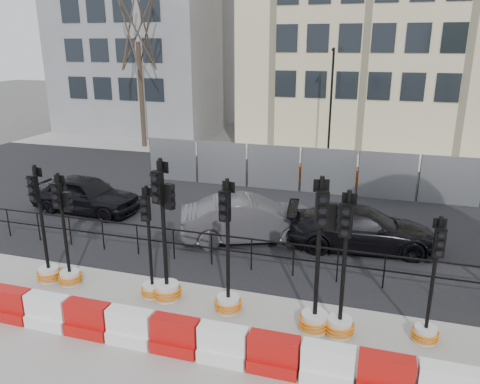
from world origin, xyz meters
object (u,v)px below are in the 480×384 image
(car_c, at_px, (361,228))
(traffic_signal_d, at_px, (166,268))
(traffic_signal_a, at_px, (47,258))
(traffic_signal_h, at_px, (428,317))
(car_a, at_px, (86,194))

(car_c, bearing_deg, traffic_signal_d, 129.00)
(traffic_signal_a, xyz_separation_m, traffic_signal_h, (9.62, 0.09, -0.07))
(traffic_signal_d, relative_size, car_a, 0.85)
(traffic_signal_a, bearing_deg, traffic_signal_d, 7.75)
(traffic_signal_a, height_order, car_c, traffic_signal_a)
(traffic_signal_d, bearing_deg, car_c, 60.49)
(traffic_signal_a, relative_size, traffic_signal_h, 1.12)
(traffic_signal_d, distance_m, car_c, 6.46)
(car_c, bearing_deg, traffic_signal_h, -167.54)
(traffic_signal_d, height_order, car_c, traffic_signal_d)
(car_a, distance_m, car_c, 10.26)
(traffic_signal_a, xyz_separation_m, car_c, (7.99, 4.70, -0.00))
(traffic_signal_a, distance_m, car_c, 9.27)
(traffic_signal_a, height_order, car_a, traffic_signal_a)
(car_a, bearing_deg, traffic_signal_h, -109.60)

